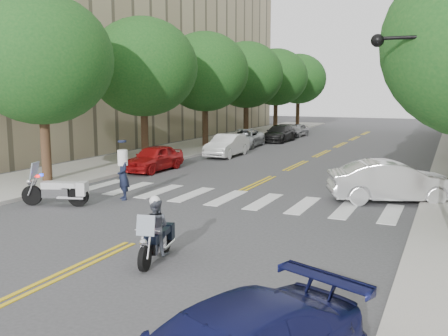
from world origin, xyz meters
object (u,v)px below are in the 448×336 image
Objects in this scene: motorcycle_parked at (61,191)px; officer_standing at (123,176)px; convertible at (393,182)px; motorcycle_police at (156,231)px.

motorcycle_parked is 1.30× the size of officer_standing.
motorcycle_parked is 12.41m from convertible.
motorcycle_police is 7.36m from officer_standing.
motorcycle_parked is at bearing -87.53° from officer_standing.
convertible is (4.60, 9.35, 0.05)m from motorcycle_police.
motorcycle_police is at bearing -7.46° from officer_standing.
motorcycle_police is at bearing -139.17° from motorcycle_parked.
motorcycle_police is 0.84× the size of motorcycle_parked.
officer_standing is at bearing 89.55° from convertible.
motorcycle_police is 10.42m from convertible.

